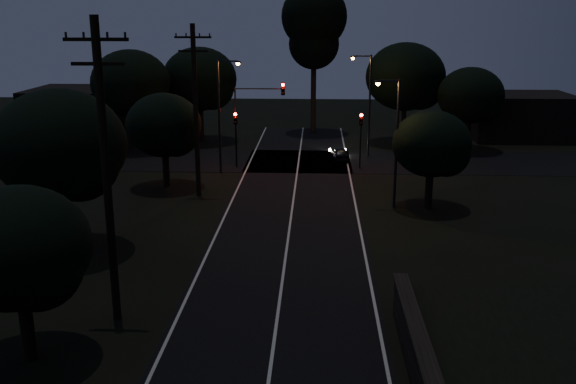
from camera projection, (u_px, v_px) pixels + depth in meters
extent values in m
cube|color=black|center=(286.00, 253.00, 30.53)|extent=(8.00, 70.00, 0.02)
cube|color=black|center=(299.00, 161.00, 49.78)|extent=(60.00, 8.00, 0.02)
cube|color=beige|center=(286.00, 253.00, 30.53)|extent=(0.12, 70.00, 0.01)
cube|color=beige|center=(208.00, 252.00, 30.69)|extent=(0.12, 70.00, 0.01)
cube|color=beige|center=(365.00, 255.00, 30.36)|extent=(0.12, 70.00, 0.01)
cylinder|color=black|center=(106.00, 176.00, 22.59)|extent=(0.30, 0.30, 11.00)
cube|color=black|center=(96.00, 39.00, 21.33)|extent=(2.20, 0.12, 0.12)
cube|color=black|center=(98.00, 64.00, 21.55)|extent=(1.80, 0.12, 0.12)
cylinder|color=black|center=(196.00, 112.00, 39.02)|extent=(0.30, 0.30, 10.50)
cube|color=black|center=(193.00, 37.00, 37.83)|extent=(2.20, 0.12, 0.12)
cube|color=black|center=(193.00, 51.00, 38.04)|extent=(1.80, 0.12, 0.12)
cylinder|color=black|center=(27.00, 328.00, 20.97)|extent=(0.44, 0.44, 2.18)
ellipsoid|color=black|center=(17.00, 247.00, 20.22)|extent=(4.63, 4.63, 3.93)
sphere|color=black|center=(38.00, 267.00, 19.86)|extent=(2.78, 2.78, 2.78)
cylinder|color=black|center=(67.00, 222.00, 30.62)|extent=(0.44, 0.44, 2.86)
ellipsoid|color=black|center=(59.00, 145.00, 29.62)|extent=(6.17, 6.17, 5.24)
sphere|color=black|center=(79.00, 161.00, 29.14)|extent=(3.70, 3.70, 3.70)
cylinder|color=black|center=(166.00, 170.00, 42.16)|extent=(0.44, 0.44, 2.28)
ellipsoid|color=black|center=(164.00, 125.00, 41.36)|extent=(4.87, 4.87, 4.14)
sphere|color=black|center=(176.00, 134.00, 40.99)|extent=(2.92, 2.92, 2.92)
cylinder|color=black|center=(201.00, 124.00, 57.48)|extent=(0.44, 0.44, 3.06)
ellipsoid|color=black|center=(200.00, 79.00, 56.41)|extent=(6.55, 6.55, 5.57)
sphere|color=black|center=(212.00, 87.00, 55.90)|extent=(3.93, 3.93, 3.93)
cylinder|color=black|center=(134.00, 131.00, 53.84)|extent=(0.44, 0.44, 3.08)
ellipsoid|color=black|center=(131.00, 83.00, 52.78)|extent=(6.49, 6.49, 5.52)
sphere|color=black|center=(143.00, 92.00, 52.28)|extent=(3.90, 3.90, 3.90)
cylinder|color=black|center=(403.00, 125.00, 56.66)|extent=(0.44, 0.44, 3.21)
ellipsoid|color=black|center=(405.00, 77.00, 55.53)|extent=(6.90, 6.90, 5.86)
sphere|color=black|center=(420.00, 86.00, 55.00)|extent=(4.14, 4.14, 4.14)
cylinder|color=black|center=(468.00, 135.00, 53.63)|extent=(0.44, 0.44, 2.54)
ellipsoid|color=black|center=(471.00, 95.00, 52.75)|extent=(5.42, 5.42, 4.61)
sphere|color=black|center=(483.00, 103.00, 52.33)|extent=(3.25, 3.25, 3.25)
cylinder|color=black|center=(429.00, 190.00, 37.59)|extent=(0.44, 0.44, 2.13)
ellipsoid|color=black|center=(432.00, 144.00, 36.85)|extent=(4.52, 4.52, 3.84)
sphere|color=black|center=(446.00, 153.00, 36.51)|extent=(2.71, 2.71, 2.71)
cylinder|color=black|center=(313.00, 92.00, 61.23)|extent=(0.50, 0.50, 7.63)
sphere|color=black|center=(314.00, 16.00, 59.36)|extent=(6.10, 6.10, 6.10)
sphere|color=black|center=(314.00, 44.00, 60.03)|extent=(4.72, 4.72, 4.72)
cube|color=black|center=(88.00, 112.00, 59.71)|extent=(10.00, 8.00, 4.40)
cube|color=black|center=(519.00, 116.00, 58.95)|extent=(9.00, 7.00, 4.00)
cylinder|color=black|center=(236.00, 145.00, 47.64)|extent=(0.12, 0.12, 3.20)
cube|color=black|center=(236.00, 118.00, 47.09)|extent=(0.28, 0.22, 0.90)
sphere|color=#FF0705|center=(235.00, 114.00, 46.88)|extent=(0.22, 0.22, 0.22)
cylinder|color=black|center=(360.00, 147.00, 47.23)|extent=(0.12, 0.12, 3.20)
cube|color=black|center=(361.00, 119.00, 46.68)|extent=(0.28, 0.22, 0.90)
sphere|color=#FF0705|center=(361.00, 115.00, 46.47)|extent=(0.22, 0.22, 0.22)
cylinder|color=black|center=(236.00, 133.00, 47.39)|extent=(0.12, 0.12, 5.00)
cube|color=black|center=(283.00, 89.00, 46.36)|extent=(0.28, 0.22, 0.90)
sphere|color=#FF0705|center=(283.00, 85.00, 46.15)|extent=(0.22, 0.22, 0.22)
cube|color=black|center=(259.00, 89.00, 46.43)|extent=(3.50, 0.08, 0.08)
cylinder|color=black|center=(219.00, 117.00, 45.11)|extent=(0.16, 0.16, 8.00)
cube|color=black|center=(228.00, 61.00, 44.03)|extent=(1.40, 0.10, 0.10)
cube|color=black|center=(238.00, 62.00, 44.02)|extent=(0.35, 0.22, 0.12)
sphere|color=orange|center=(238.00, 63.00, 44.04)|extent=(0.26, 0.26, 0.26)
cylinder|color=black|center=(369.00, 107.00, 50.39)|extent=(0.16, 0.16, 8.00)
cube|color=black|center=(362.00, 56.00, 49.38)|extent=(1.40, 0.10, 0.10)
cube|color=black|center=(353.00, 57.00, 49.43)|extent=(0.35, 0.22, 0.12)
sphere|color=orange|center=(353.00, 58.00, 49.45)|extent=(0.26, 0.26, 0.26)
cylinder|color=black|center=(397.00, 145.00, 36.96)|extent=(0.16, 0.16, 7.50)
cube|color=black|center=(389.00, 81.00, 36.01)|extent=(1.20, 0.10, 0.10)
cube|color=black|center=(378.00, 82.00, 36.05)|extent=(0.35, 0.22, 0.12)
sphere|color=orange|center=(378.00, 83.00, 36.08)|extent=(0.26, 0.26, 0.26)
imported|color=black|center=(340.00, 154.00, 50.00)|extent=(1.55, 3.16, 1.04)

